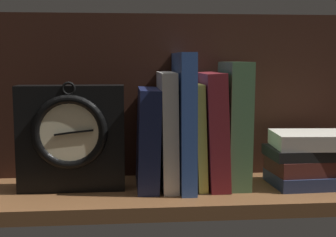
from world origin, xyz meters
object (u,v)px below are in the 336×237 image
book_white_catcher (167,130)px  book_stack_side (312,159)px  book_maroon_dawkins (212,129)px  framed_clock (71,137)px  book_green_romantic (234,124)px  book_yellow_seinlanguage (197,135)px  book_blue_modern (184,120)px  book_navy_bierce (148,138)px

book_white_catcher → book_stack_side: (27.44, -1.75, -5.76)cm
book_maroon_dawkins → framed_clock: (-26.16, -1.41, -0.82)cm
book_green_romantic → framed_clock: size_ratio=1.17×
book_green_romantic → framed_clock: (-30.31, -1.41, -1.83)cm
book_white_catcher → book_maroon_dawkins: (8.55, 0.00, -0.06)cm
book_yellow_seinlanguage → book_stack_side: (21.84, -1.75, -4.70)cm
book_white_catcher → book_blue_modern: 3.54cm
framed_clock → book_stack_side: framed_clock is taller
book_blue_modern → book_stack_side: size_ratio=1.47×
book_white_catcher → framed_clock: size_ratio=1.08×
book_maroon_dawkins → book_green_romantic: (4.15, 0.00, 1.00)cm
book_yellow_seinlanguage → framed_clock: 23.25cm
book_blue_modern → book_yellow_seinlanguage: (2.53, 0.00, -2.83)cm
book_navy_bierce → book_maroon_dawkins: bearing=0.0°
book_white_catcher → framed_clock: book_white_catcher is taller
book_green_romantic → book_blue_modern: bearing=180.0°
framed_clock → book_maroon_dawkins: bearing=3.1°
book_white_catcher → book_blue_modern: book_blue_modern is taller
book_yellow_seinlanguage → book_green_romantic: bearing=0.0°
book_white_catcher → book_stack_side: book_white_catcher is taller
book_blue_modern → book_stack_side: 25.57cm
book_yellow_seinlanguage → book_white_catcher: bearing=180.0°
book_navy_bierce → book_blue_modern: 7.44cm
book_blue_modern → book_maroon_dawkins: 5.78cm
framed_clock → book_green_romantic: bearing=2.7°
book_maroon_dawkins → book_stack_side: (18.88, -1.75, -5.70)cm
book_white_catcher → book_yellow_seinlanguage: size_ratio=1.11×
book_yellow_seinlanguage → book_maroon_dawkins: book_maroon_dawkins is taller
book_stack_side → book_navy_bierce: bearing=176.8°
book_maroon_dawkins → book_blue_modern: bearing=180.0°
book_white_catcher → book_maroon_dawkins: same height
book_navy_bierce → book_stack_side: (31.04, -1.75, -4.25)cm
book_white_catcher → book_maroon_dawkins: bearing=0.0°
book_navy_bierce → book_yellow_seinlanguage: book_yellow_seinlanguage is taller
book_green_romantic → book_stack_side: (14.73, -1.75, -6.71)cm
book_blue_modern → book_green_romantic: (9.64, 0.00, -0.83)cm
book_blue_modern → framed_clock: book_blue_modern is taller
framed_clock → book_navy_bierce: bearing=5.8°
book_blue_modern → framed_clock: bearing=-176.1°
book_maroon_dawkins → book_white_catcher: bearing=180.0°
book_navy_bierce → book_green_romantic: 16.50cm
book_maroon_dawkins → book_green_romantic: book_green_romantic is taller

